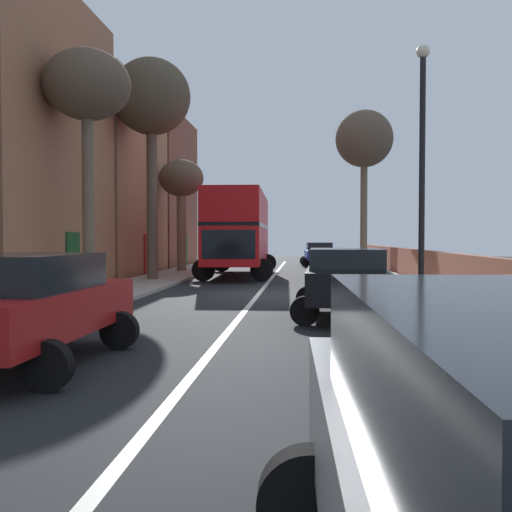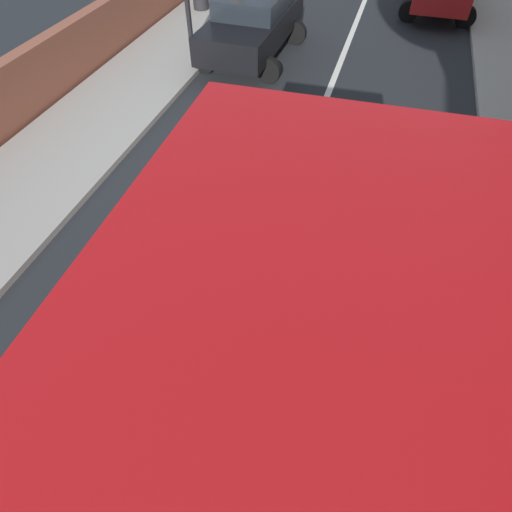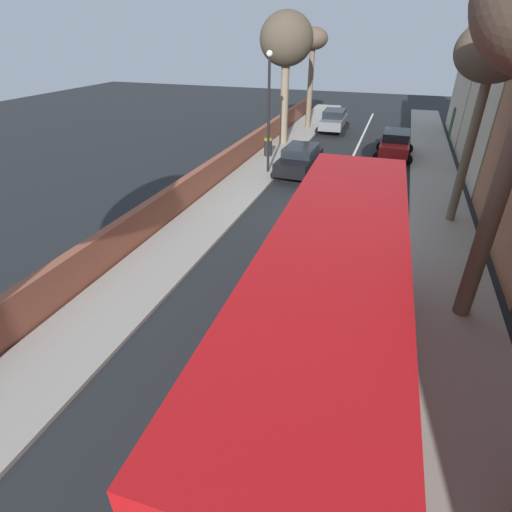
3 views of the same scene
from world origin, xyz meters
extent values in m
plane|color=black|center=(0.00, 0.00, 0.00)|extent=(84.00, 84.00, 0.00)
cube|color=silver|center=(0.00, 0.00, 0.00)|extent=(0.16, 54.00, 0.01)
cube|color=#9E998E|center=(4.90, 0.00, 0.06)|extent=(2.60, 60.00, 0.12)
cube|color=black|center=(-1.55, 3.97, 1.64)|extent=(2.20, 0.12, 1.19)
cube|color=black|center=(2.50, -5.70, 0.83)|extent=(1.91, 4.36, 0.70)
cube|color=black|center=(2.49, -5.92, 1.41)|extent=(1.71, 2.42, 0.47)
cylinder|color=black|center=(1.63, -4.34, 0.32)|extent=(0.65, 0.24, 0.64)
cylinder|color=black|center=(3.45, -4.40, 0.32)|extent=(0.65, 0.24, 0.64)
cylinder|color=black|center=(1.55, -7.01, 0.32)|extent=(0.65, 0.24, 0.64)
cylinder|color=black|center=(3.37, -7.06, 0.32)|extent=(0.65, 0.24, 0.64)
cylinder|color=black|center=(-3.38, -9.91, 0.32)|extent=(0.64, 0.23, 0.64)
cylinder|color=black|center=(-1.60, -9.93, 0.32)|extent=(0.64, 0.23, 0.64)
camera|label=1|loc=(1.53, -19.54, 1.89)|focal=40.82mm
camera|label=2|loc=(-1.23, 6.14, 5.16)|focal=29.31mm
camera|label=3|loc=(-2.37, 16.00, 7.35)|focal=27.72mm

